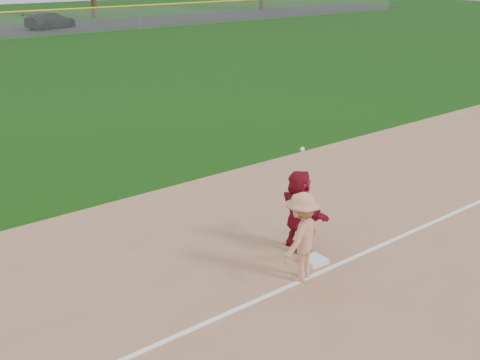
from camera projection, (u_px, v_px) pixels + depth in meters
ground at (287, 260)px, 12.11m from camera, size 160.00×160.00×0.00m
foul_line at (316, 274)px, 11.52m from camera, size 60.00×0.10×0.01m
first_base at (314, 260)px, 11.96m from camera, size 0.46×0.46×0.10m
base_runner at (299, 210)px, 12.27m from camera, size 0.89×1.68×1.73m
car_right at (50, 20)px, 53.06m from camera, size 5.35×3.62×1.44m
first_base_play at (302, 237)px, 11.09m from camera, size 1.26×0.95×2.50m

